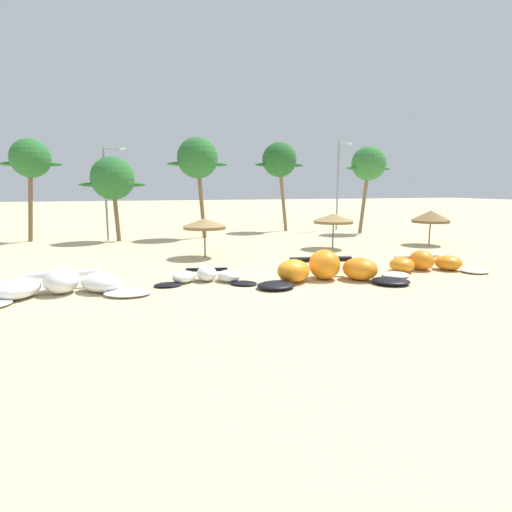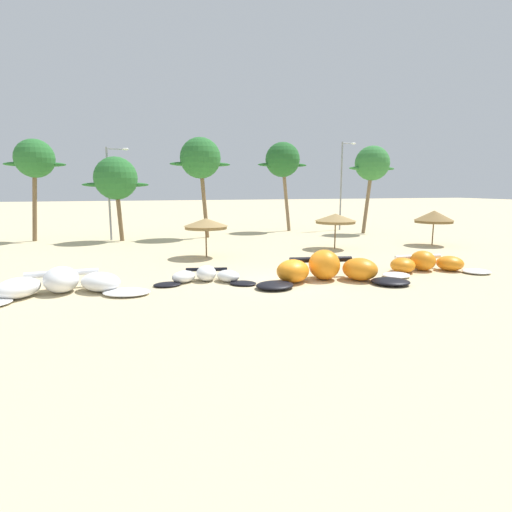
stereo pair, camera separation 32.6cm
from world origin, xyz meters
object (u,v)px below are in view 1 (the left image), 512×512
(kite_center, at_px, (425,263))
(palm_leftmost, at_px, (30,159))
(palm_center_right, at_px, (369,164))
(kite_left, at_px, (206,276))
(lamppost_west_center, at_px, (339,182))
(kite_left_of_center, at_px, (327,269))
(palm_left, at_px, (113,179))
(beach_umbrella_near_palms, at_px, (431,216))
(lamppost_west, at_px, (107,188))
(kite_far_left, at_px, (61,285))
(beach_umbrella_middle, at_px, (333,218))
(palm_left_of_gap, at_px, (198,159))
(beach_umbrella_near_van, at_px, (204,224))
(palm_center_left, at_px, (279,160))

(kite_center, xyz_separation_m, palm_leftmost, (-23.19, 20.96, 6.51))
(kite_center, bearing_deg, palm_center_right, 67.07)
(kite_left, distance_m, lamppost_west_center, 28.49)
(kite_left, distance_m, kite_left_of_center, 6.02)
(palm_leftmost, distance_m, palm_left, 6.97)
(beach_umbrella_near_palms, distance_m, lamppost_west, 27.23)
(kite_center, bearing_deg, kite_left, 175.12)
(kite_far_left, distance_m, beach_umbrella_middle, 20.08)
(kite_left_of_center, relative_size, lamppost_west_center, 0.83)
(kite_far_left, relative_size, palm_left_of_gap, 0.86)
(kite_left, bearing_deg, lamppost_west, 104.90)
(beach_umbrella_near_van, bearing_deg, beach_umbrella_near_palms, 1.61)
(palm_leftmost, bearing_deg, palm_left, -16.70)
(kite_left_of_center, relative_size, palm_left_of_gap, 0.86)
(palm_left_of_gap, xyz_separation_m, palm_center_right, (17.01, -1.10, -0.26))
(kite_center, distance_m, palm_leftmost, 31.93)
(palm_leftmost, distance_m, palm_center_left, 23.08)
(kite_center, relative_size, lamppost_west_center, 0.70)
(palm_center_left, bearing_deg, kite_left, -119.15)
(beach_umbrella_near_van, xyz_separation_m, lamppost_west_center, (17.37, 13.68, 2.98))
(beach_umbrella_near_van, height_order, palm_center_right, palm_center_right)
(lamppost_west_center, bearing_deg, palm_center_right, -72.86)
(kite_far_left, distance_m, palm_center_right, 32.39)
(beach_umbrella_near_van, bearing_deg, palm_center_right, 27.96)
(kite_left_of_center, bearing_deg, palm_left_of_gap, 98.49)
(beach_umbrella_near_van, height_order, beach_umbrella_near_palms, beach_umbrella_near_palms)
(beach_umbrella_near_palms, bearing_deg, beach_umbrella_middle, 176.35)
(kite_center, relative_size, palm_left, 0.91)
(lamppost_west, xyz_separation_m, lamppost_west_center, (23.65, 2.24, 0.67))
(beach_umbrella_near_palms, bearing_deg, palm_leftmost, 158.53)
(palm_leftmost, height_order, lamppost_west_center, lamppost_west_center)
(kite_left_of_center, bearing_deg, palm_left, 117.79)
(palm_leftmost, distance_m, palm_left_of_gap, 13.96)
(beach_umbrella_middle, height_order, palm_left, palm_left)
(kite_left_of_center, height_order, lamppost_west_center, lamppost_west_center)
(beach_umbrella_near_palms, relative_size, palm_left_of_gap, 0.34)
(kite_left_of_center, distance_m, palm_left_of_gap, 21.05)
(kite_left, xyz_separation_m, lamppost_west, (-4.97, 18.69, 4.27))
(kite_left, relative_size, lamppost_west, 0.63)
(palm_center_right, height_order, lamppost_west, palm_center_right)
(kite_left_of_center, xyz_separation_m, lamppost_west_center, (12.88, 22.51, 4.65))
(kite_left, relative_size, palm_left, 0.70)
(kite_far_left, distance_m, kite_left_of_center, 12.38)
(beach_umbrella_near_van, distance_m, palm_center_left, 18.59)
(palm_left, bearing_deg, lamppost_west, 123.20)
(palm_leftmost, relative_size, lamppost_west, 1.08)
(palm_leftmost, relative_size, palm_center_right, 1.00)
(kite_far_left, height_order, beach_umbrella_middle, beach_umbrella_middle)
(lamppost_west_center, bearing_deg, beach_umbrella_near_palms, -84.81)
(palm_left, height_order, palm_left_of_gap, palm_left_of_gap)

